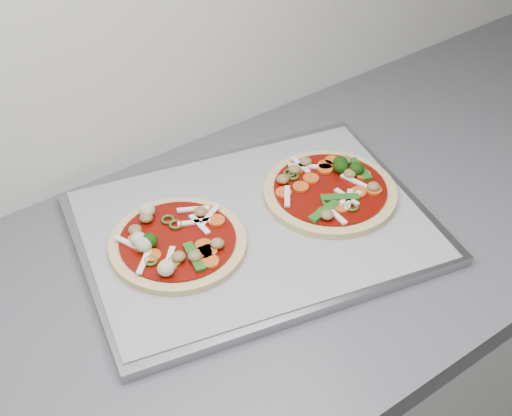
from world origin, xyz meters
TOP-DOWN VIEW (x-y plane):
  - base_cabinet at (0.00, 1.30)m, footprint 3.60×0.60m
  - countertop at (0.00, 1.30)m, footprint 3.60×0.60m
  - baking_tray at (-0.44, 1.34)m, footprint 0.58×0.48m
  - parchment at (-0.44, 1.34)m, footprint 0.56×0.46m
  - pizza_left at (-0.56, 1.37)m, footprint 0.23×0.23m
  - pizza_right at (-0.30, 1.33)m, footprint 0.21×0.21m

SIDE VIEW (x-z plane):
  - base_cabinet at x=0.00m, z-range 0.00..0.86m
  - countertop at x=0.00m, z-range 0.86..0.90m
  - baking_tray at x=-0.44m, z-range 0.90..0.92m
  - parchment at x=-0.44m, z-range 0.92..0.92m
  - pizza_right at x=-0.30m, z-range 0.91..0.95m
  - pizza_left at x=-0.56m, z-range 0.91..0.95m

